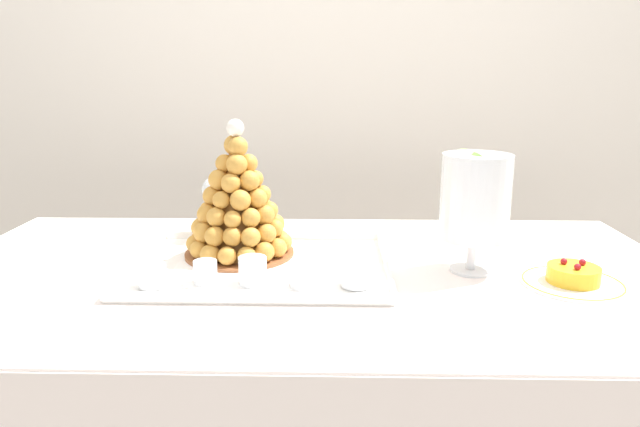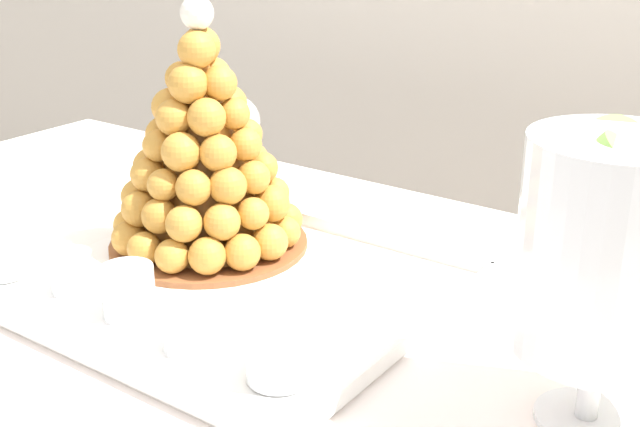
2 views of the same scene
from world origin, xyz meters
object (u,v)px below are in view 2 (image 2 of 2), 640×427
object	(u,v)px
macaron_goblet	(610,246)
wine_glass	(233,125)
dessert_cup_mid_right	(188,329)
croquembouche	(204,156)
dessert_cup_centre	(128,293)
dessert_cup_right	(278,359)
dessert_cup_left	(2,258)
serving_tray	(205,279)
dessert_cup_mid_left	(72,273)

from	to	relation	value
macaron_goblet	wine_glass	xyz separation A→B (m)	(-0.60, 0.22, -0.04)
dessert_cup_mid_right	wine_glass	distance (m)	0.43
croquembouche	dessert_cup_centre	bearing A→B (deg)	-72.93
wine_glass	dessert_cup_right	bearing A→B (deg)	-44.32
dessert_cup_centre	dessert_cup_mid_right	size ratio (longest dim) A/B	1.13
dessert_cup_mid_right	dessert_cup_left	bearing A→B (deg)	-179.41
serving_tray	croquembouche	distance (m)	0.16
croquembouche	wine_glass	size ratio (longest dim) A/B	1.86
dessert_cup_centre	dessert_cup_mid_left	bearing A→B (deg)	178.61
croquembouche	dessert_cup_mid_left	world-z (taller)	croquembouche
dessert_cup_centre	wine_glass	distance (m)	0.37
croquembouche	dessert_cup_mid_left	bearing A→B (deg)	-102.03
dessert_cup_left	dessert_cup_centre	world-z (taller)	dessert_cup_centre
dessert_cup_mid_left	macaron_goblet	size ratio (longest dim) A/B	0.18
serving_tray	dessert_cup_mid_right	xyz separation A→B (m)	(0.10, -0.13, 0.02)
dessert_cup_mid_left	dessert_cup_right	size ratio (longest dim) A/B	0.79
serving_tray	wine_glass	world-z (taller)	wine_glass
dessert_cup_mid_left	dessert_cup_centre	world-z (taller)	dessert_cup_centre
serving_tray	wine_glass	bearing A→B (deg)	122.56
dessert_cup_mid_right	macaron_goblet	size ratio (longest dim) A/B	0.19
serving_tray	dessert_cup_mid_left	world-z (taller)	dessert_cup_mid_left
serving_tray	dessert_cup_right	world-z (taller)	dessert_cup_right
dessert_cup_right	dessert_cup_centre	bearing A→B (deg)	178.38
dessert_cup_left	dessert_cup_mid_right	bearing A→B (deg)	0.59
croquembouche	dessert_cup_left	bearing A→B (deg)	-124.90
serving_tray	macaron_goblet	size ratio (longest dim) A/B	2.09
serving_tray	dessert_cup_left	world-z (taller)	dessert_cup_left
dessert_cup_centre	dessert_cup_right	bearing A→B (deg)	-1.62
croquembouche	dessert_cup_centre	size ratio (longest dim) A/B	5.51
croquembouche	dessert_cup_right	world-z (taller)	croquembouche
dessert_cup_centre	dessert_cup_mid_right	world-z (taller)	dessert_cup_centre
serving_tray	dessert_cup_mid_right	size ratio (longest dim) A/B	11.01
croquembouche	dessert_cup_centre	world-z (taller)	croquembouche
dessert_cup_left	dessert_cup_mid_right	xyz separation A→B (m)	(0.30, 0.00, 0.00)
dessert_cup_mid_right	wine_glass	world-z (taller)	wine_glass
dessert_cup_mid_right	dessert_cup_right	size ratio (longest dim) A/B	0.83
serving_tray	dessert_cup_left	xyz separation A→B (m)	(-0.20, -0.13, 0.02)
dessert_cup_mid_right	dessert_cup_mid_left	bearing A→B (deg)	175.27
dessert_cup_mid_left	dessert_cup_mid_right	distance (m)	0.20
dessert_cup_centre	dessert_cup_right	size ratio (longest dim) A/B	0.94
croquembouche	wine_glass	xyz separation A→B (m)	(-0.08, 0.14, -0.00)
serving_tray	dessert_cup_centre	size ratio (longest dim) A/B	9.77
macaron_goblet	dessert_cup_mid_right	bearing A→B (deg)	-161.01
dessert_cup_mid_left	wine_glass	world-z (taller)	wine_glass
dessert_cup_right	serving_tray	bearing A→B (deg)	149.47
dessert_cup_mid_left	dessert_cup_mid_right	xyz separation A→B (m)	(0.20, -0.02, -0.00)
serving_tray	dessert_cup_centre	bearing A→B (deg)	-91.16
dessert_cup_right	macaron_goblet	bearing A→B (deg)	24.66
serving_tray	dessert_cup_right	size ratio (longest dim) A/B	9.15
croquembouche	macaron_goblet	world-z (taller)	croquembouche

